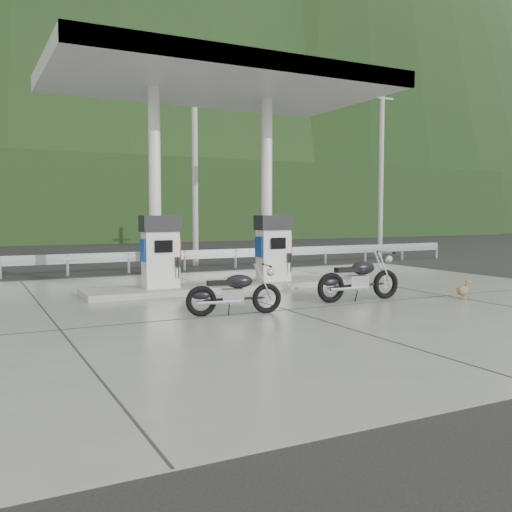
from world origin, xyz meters
name	(u,v)px	position (x,y,z in m)	size (l,w,h in m)	color
ground	(264,304)	(0.00, 0.00, 0.00)	(160.00, 160.00, 0.00)	black
forecourt_apron	(264,304)	(0.00, 0.00, 0.01)	(18.00, 14.00, 0.02)	slate
pump_island	(220,287)	(0.00, 2.50, 0.10)	(7.00, 1.40, 0.15)	gray
gas_pump_left	(160,252)	(-1.60, 2.50, 1.07)	(0.95, 0.55, 1.80)	silver
gas_pump_right	(273,248)	(1.60, 2.50, 1.07)	(0.95, 0.55, 1.80)	silver
canopy_column_left	(155,188)	(-1.60, 2.90, 2.67)	(0.30, 0.30, 5.00)	white
canopy_column_right	(267,190)	(1.60, 2.90, 2.67)	(0.30, 0.30, 5.00)	white
canopy_roof	(219,82)	(0.00, 2.50, 5.37)	(8.50, 5.00, 0.40)	beige
guardrail	(157,251)	(0.00, 8.00, 0.71)	(26.00, 0.16, 1.42)	#A4A6AC
road	(131,264)	(0.00, 11.50, 0.00)	(60.00, 7.00, 0.01)	black
utility_pole_b	(195,162)	(2.00, 9.50, 4.00)	(0.22, 0.22, 8.00)	#979691
utility_pole_c	(381,170)	(11.00, 9.50, 4.00)	(0.22, 0.22, 8.00)	#979691
tree_band	(61,199)	(0.00, 30.00, 3.00)	(80.00, 6.00, 6.00)	black
forested_hills	(23,231)	(0.00, 60.00, 0.00)	(100.00, 40.00, 140.00)	black
motorcycle_left	(234,293)	(-1.20, -1.00, 0.45)	(1.81, 0.57, 0.86)	black
motorcycle_right	(359,279)	(2.13, -0.63, 0.51)	(2.05, 0.65, 0.97)	black
duck	(463,291)	(4.44, -1.56, 0.21)	(0.53, 0.15, 0.38)	brown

